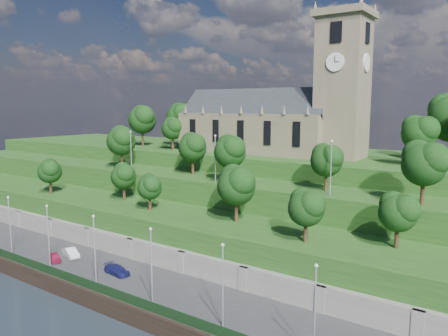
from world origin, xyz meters
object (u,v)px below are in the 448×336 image
Objects in this scene: car_middle at (71,252)px; car_right at (117,270)px; church at (277,116)px; car_left at (55,257)px.

car_middle is 1.00× the size of car_right.
church reaches higher than car_left.
car_right is at bearing -56.58° from car_left.
church is 44.90m from car_right.
car_left is 0.80× the size of car_middle.
church is 9.06× the size of car_right.
car_left is at bearing -108.32° from church.
church reaches higher than car_right.
car_right is at bearing -75.40° from car_middle.
car_right is (10.96, -0.65, -0.08)m from car_middle.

